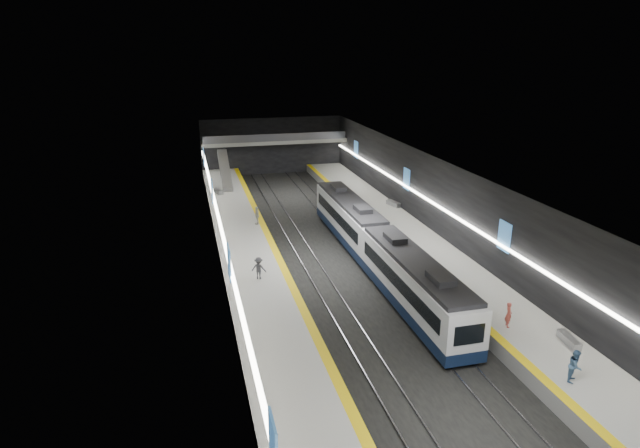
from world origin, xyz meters
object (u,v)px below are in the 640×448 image
object	(u,v)px
bench_left_far	(218,191)
passenger_right_a	(509,315)
bench_right_far	(393,204)
train	(377,245)
passenger_right_b	(575,366)
passenger_left_a	(257,215)
passenger_left_b	(259,268)
escalator	(225,170)
bench_right_near	(569,340)

from	to	relation	value
bench_left_far	passenger_right_a	distance (m)	39.50
bench_left_far	bench_right_far	world-z (taller)	bench_right_far
train	bench_right_far	xyz separation A→B (m)	(7.00, 13.84, -0.95)
passenger_right_b	passenger_left_a	distance (m)	32.25
bench_right_far	passenger_left_b	distance (m)	22.98
bench_left_far	passenger_left_b	world-z (taller)	passenger_left_b
train	passenger_left_b	size ratio (longest dim) A/B	17.53
bench_left_far	bench_right_far	size ratio (longest dim) A/B	0.99
train	bench_right_far	size ratio (longest dim) A/B	14.95
escalator	passenger_right_a	xyz separation A→B (m)	(14.08, -40.26, -1.08)
train	bench_left_far	xyz separation A→B (m)	(-11.23, 23.78, -0.95)
escalator	passenger_right_b	world-z (taller)	escalator
passenger_right_a	passenger_right_b	size ratio (longest dim) A/B	0.91
bench_right_far	passenger_right_a	world-z (taller)	passenger_right_a
escalator	bench_right_far	xyz separation A→B (m)	(17.00, -13.79, -1.65)
passenger_right_b	passenger_left_b	bearing A→B (deg)	89.87
escalator	bench_left_far	xyz separation A→B (m)	(-1.23, -3.85, -1.66)
escalator	bench_right_far	distance (m)	21.95
train	passenger_left_a	world-z (taller)	train
escalator	passenger_right_a	size ratio (longest dim) A/B	4.88
bench_right_far	passenger_right_b	size ratio (longest dim) A/B	1.12
bench_left_far	bench_right_near	bearing A→B (deg)	-85.33
passenger_right_a	passenger_left_a	size ratio (longest dim) A/B	0.91
passenger_left_a	train	bearing A→B (deg)	34.53
escalator	bench_right_near	world-z (taller)	escalator
passenger_left_b	passenger_right_b	bearing A→B (deg)	154.51
bench_right_far	passenger_left_b	world-z (taller)	passenger_left_b
passenger_right_b	passenger_left_b	distance (m)	22.00
escalator	passenger_left_a	bearing A→B (deg)	-84.09
passenger_left_a	passenger_right_b	bearing A→B (deg)	20.78
passenger_right_a	passenger_left_a	distance (m)	26.86
passenger_left_a	passenger_left_b	world-z (taller)	passenger_left_a
passenger_right_b	passenger_left_b	xyz separation A→B (m)	(-14.13, 16.86, -0.04)
escalator	bench_left_far	size ratio (longest dim) A/B	4.03
bench_right_near	passenger_right_b	bearing A→B (deg)	-117.77
passenger_right_a	passenger_left_b	bearing A→B (deg)	67.03
bench_right_far	passenger_left_a	size ratio (longest dim) A/B	1.12
bench_right_far	bench_right_near	bearing A→B (deg)	-105.41
bench_right_far	passenger_right_b	distance (m)	32.49
passenger_right_a	passenger_left_a	bearing A→B (deg)	42.48
escalator	bench_right_far	world-z (taller)	escalator
train	passenger_right_a	size ratio (longest dim) A/B	18.35
bench_left_far	escalator	bearing A→B (deg)	52.52
bench_right_near	escalator	bearing A→B (deg)	118.35
passenger_right_b	passenger_left_b	world-z (taller)	passenger_right_b
train	escalator	distance (m)	29.39
escalator	bench_left_far	bearing A→B (deg)	-107.78
passenger_left_b	bench_right_near	bearing A→B (deg)	164.86
train	escalator	bearing A→B (deg)	109.90
train	bench_right_near	world-z (taller)	train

